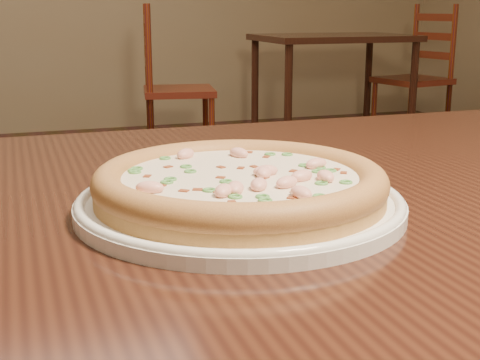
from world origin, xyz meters
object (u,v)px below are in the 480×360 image
object	(u,v)px
plate	(240,202)
chair_d	(418,79)
hero_table	(330,275)
bg_table_right	(333,49)
pizza	(240,183)
chair_c	(170,90)

from	to	relation	value
plate	chair_d	world-z (taller)	chair_d
hero_table	bg_table_right	size ratio (longest dim) A/B	1.20
hero_table	plate	size ratio (longest dim) A/B	4.00
plate	bg_table_right	world-z (taller)	plate
chair_d	pizza	bearing A→B (deg)	-125.81
hero_table	plate	bearing A→B (deg)	-157.38
plate	chair_c	size ratio (longest dim) A/B	0.32
pizza	chair_c	distance (m)	3.54
hero_table	bg_table_right	world-z (taller)	same
pizza	chair_d	size ratio (longest dim) A/B	0.28
hero_table	plate	world-z (taller)	plate
hero_table	plate	xyz separation A→B (m)	(-0.12, -0.05, 0.11)
chair_c	chair_d	size ratio (longest dim) A/B	1.00
chair_c	pizza	bearing A→B (deg)	-101.95
chair_c	chair_d	distance (m)	1.81
plate	chair_c	distance (m)	3.53
pizza	bg_table_right	xyz separation A→B (m)	(1.89, 3.57, -0.12)
pizza	chair_c	bearing A→B (deg)	78.05
plate	pizza	xyz separation A→B (m)	(0.00, -0.00, 0.02)
hero_table	bg_table_right	xyz separation A→B (m)	(1.77, 3.52, 0.00)
pizza	chair_d	xyz separation A→B (m)	(2.54, 3.52, -0.34)
bg_table_right	plate	bearing A→B (deg)	-117.90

